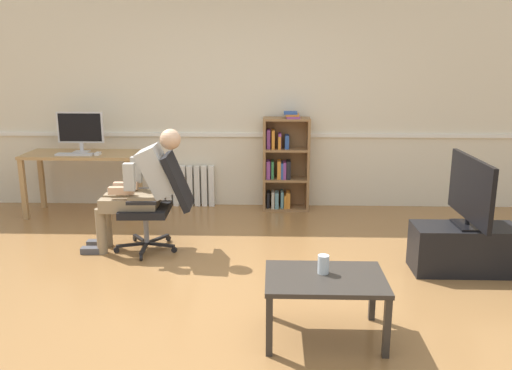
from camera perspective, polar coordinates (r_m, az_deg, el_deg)
The scene contains 14 objects.
ground_plane at distance 4.45m, azimuth -2.33°, elevation -11.46°, with size 18.00×18.00×0.00m, color olive.
back_wall at distance 6.68m, azimuth -0.80°, elevation 9.15°, with size 12.00×0.13×2.70m.
computer_desk at distance 6.69m, azimuth -18.30°, elevation 2.37°, with size 1.33×0.58×0.76m.
imac_monitor at distance 6.70m, azimuth -18.45°, elevation 5.77°, with size 0.56×0.14×0.48m.
keyboard at distance 6.55m, azimuth -18.99°, elevation 3.15°, with size 0.43×0.12×0.02m, color silver.
computer_mouse at distance 6.47m, azimuth -16.71°, elevation 3.27°, with size 0.06×0.10×0.03m, color white.
bookshelf at distance 6.58m, azimuth 3.00°, elevation 2.19°, with size 0.57×0.29×1.23m.
radiator at distance 6.84m, azimuth -7.50°, elevation -0.09°, with size 0.71×0.08×0.52m.
office_chair at distance 5.27m, azimuth -10.33°, elevation -1.49°, with size 0.79×0.62×0.98m.
person_seated at distance 5.27m, azimuth -12.28°, elevation -0.17°, with size 1.01×0.40×1.22m.
tv_stand at distance 5.11m, azimuth 21.59°, elevation -6.44°, with size 0.92×0.39×0.43m.
tv_screen at distance 4.96m, azimuth 22.15°, elevation -0.59°, with size 0.20×0.92×0.62m.
coffee_table at distance 3.67m, azimuth 7.47°, elevation -10.57°, with size 0.81×0.56×0.44m.
drinking_glass at distance 3.68m, azimuth 7.28°, elevation -8.49°, with size 0.08×0.08×0.13m, color silver.
Camera 1 is at (0.31, -4.00, 1.91)m, focal length 37.05 mm.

